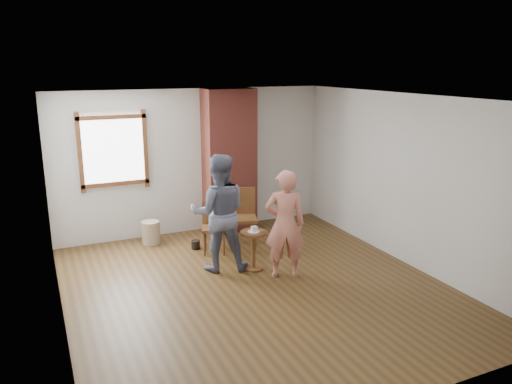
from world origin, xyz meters
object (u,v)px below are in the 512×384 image
at_px(stoneware_crock, 151,232).
at_px(dining_chair_left, 214,224).
at_px(man, 219,213).
at_px(person_pink, 285,224).
at_px(dining_chair_right, 242,214).
at_px(side_table, 254,244).

xyz_separation_m(stoneware_crock, dining_chair_left, (0.88, -0.78, 0.27)).
xyz_separation_m(man, person_pink, (0.76, -0.65, -0.08)).
distance_m(dining_chair_left, dining_chair_right, 0.54).
bearing_deg(man, stoneware_crock, -47.70).
relative_size(dining_chair_right, side_table, 1.64).
relative_size(stoneware_crock, dining_chair_left, 0.48).
bearing_deg(side_table, dining_chair_left, 105.76).
bearing_deg(person_pink, dining_chair_left, -45.75).
bearing_deg(dining_chair_left, man, -82.72).
distance_m(dining_chair_right, side_table, 1.08).
bearing_deg(stoneware_crock, man, -65.21).
xyz_separation_m(stoneware_crock, man, (0.70, -1.52, 0.68)).
relative_size(stoneware_crock, man, 0.23).
bearing_deg(dining_chair_right, person_pink, -70.44).
relative_size(side_table, person_pink, 0.38).
xyz_separation_m(stoneware_crock, side_table, (1.15, -1.76, 0.20)).
distance_m(side_table, man, 0.70).
xyz_separation_m(dining_chair_left, dining_chair_right, (0.53, 0.07, 0.09)).
bearing_deg(stoneware_crock, side_table, -56.68).
height_order(dining_chair_right, man, man).
height_order(stoneware_crock, side_table, side_table).
height_order(dining_chair_left, person_pink, person_pink).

